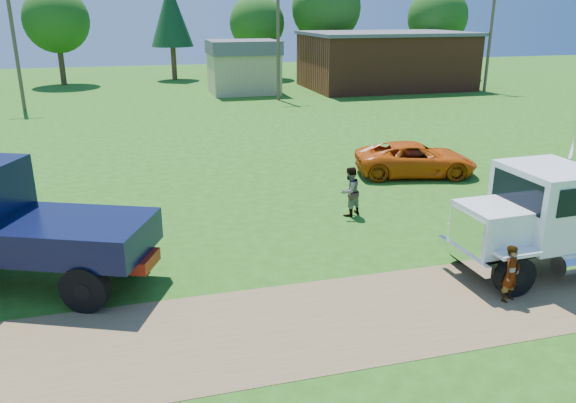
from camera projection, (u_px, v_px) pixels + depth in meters
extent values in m
plane|color=#275412|center=(391.00, 311.00, 14.36)|extent=(140.00, 140.00, 0.00)
cube|color=brown|center=(391.00, 311.00, 14.36)|extent=(120.00, 4.20, 0.01)
cube|color=black|center=(575.00, 239.00, 16.76)|extent=(7.67, 1.24, 0.31)
cylinder|color=black|center=(515.00, 276.00, 15.03)|extent=(1.13, 0.40, 1.12)
cylinder|color=black|center=(515.00, 276.00, 15.03)|extent=(0.41, 0.39, 0.39)
cylinder|color=black|center=(467.00, 245.00, 17.00)|extent=(1.13, 0.40, 1.12)
cylinder|color=black|center=(467.00, 245.00, 17.00)|extent=(0.41, 0.39, 0.39)
cube|color=white|center=(495.00, 226.00, 15.70)|extent=(1.89, 1.80, 1.22)
cube|color=white|center=(467.00, 231.00, 15.45)|extent=(0.14, 1.53, 1.02)
cube|color=white|center=(462.00, 255.00, 15.67)|extent=(0.24, 2.35, 0.31)
cube|color=white|center=(546.00, 203.00, 15.99)|extent=(2.22, 2.52, 2.14)
cube|color=black|center=(517.00, 191.00, 15.55)|extent=(0.12, 2.04, 0.87)
cube|color=black|center=(519.00, 176.00, 16.96)|extent=(1.53, 0.09, 0.76)
cube|color=white|center=(518.00, 253.00, 14.81)|extent=(1.24, 0.50, 0.10)
cube|color=white|center=(469.00, 225.00, 16.78)|extent=(1.24, 0.50, 0.10)
cylinder|color=white|center=(566.00, 186.00, 16.74)|extent=(0.15, 0.15, 4.69)
cube|color=maroon|center=(16.00, 253.00, 15.58)|extent=(7.76, 4.18, 0.34)
cylinder|color=black|center=(85.00, 288.00, 14.22)|extent=(1.31, 0.86, 1.25)
cylinder|color=black|center=(85.00, 288.00, 14.22)|extent=(0.57, 0.56, 0.44)
cylinder|color=black|center=(124.00, 250.00, 16.46)|extent=(1.31, 0.86, 1.25)
cylinder|color=black|center=(124.00, 250.00, 16.46)|extent=(0.57, 0.56, 0.44)
cube|color=black|center=(75.00, 236.00, 15.14)|extent=(4.69, 3.97, 0.91)
imported|color=#CE4F09|center=(415.00, 159.00, 25.94)|extent=(5.95, 3.72, 1.53)
imported|color=#999999|center=(511.00, 274.00, 14.65)|extent=(0.67, 0.57, 1.57)
imported|color=#999999|center=(350.00, 192.00, 20.78)|extent=(1.13, 1.04, 1.86)
cube|color=brown|center=(385.00, 62.00, 54.54)|extent=(15.00, 10.00, 5.00)
cube|color=#545459|center=(386.00, 33.00, 53.68)|extent=(15.40, 10.40, 0.30)
cube|color=tan|center=(244.00, 73.00, 51.27)|extent=(6.00, 5.00, 3.60)
cube|color=#545459|center=(243.00, 47.00, 50.52)|extent=(6.20, 5.40, 1.20)
cylinder|color=brown|center=(16.00, 50.00, 41.33)|extent=(0.28, 0.28, 9.00)
cylinder|color=brown|center=(278.00, 45.00, 46.33)|extent=(0.28, 0.28, 9.00)
cylinder|color=brown|center=(490.00, 42.00, 51.32)|extent=(0.28, 0.28, 9.00)
cylinder|color=#3E3019|center=(62.00, 68.00, 57.01)|extent=(0.56, 0.56, 3.40)
sphere|color=#124812|center=(56.00, 20.00, 55.51)|extent=(6.42, 6.42, 6.42)
cylinder|color=#3E3019|center=(174.00, 63.00, 61.05)|extent=(0.56, 0.56, 3.58)
cone|color=black|center=(171.00, 14.00, 59.40)|extent=(4.50, 4.50, 6.64)
cylinder|color=#3E3019|center=(258.00, 63.00, 62.60)|extent=(0.56, 0.56, 3.19)
sphere|color=#124812|center=(257.00, 23.00, 61.20)|extent=(6.01, 6.01, 6.01)
cylinder|color=#3E3019|center=(325.00, 59.00, 63.35)|extent=(0.56, 0.56, 4.02)
sphere|color=#124812|center=(326.00, 8.00, 61.58)|extent=(7.57, 7.57, 7.57)
cylinder|color=#3E3019|center=(434.00, 61.00, 63.90)|extent=(0.56, 0.56, 3.51)
sphere|color=#124812|center=(437.00, 17.00, 62.35)|extent=(6.63, 6.63, 6.63)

